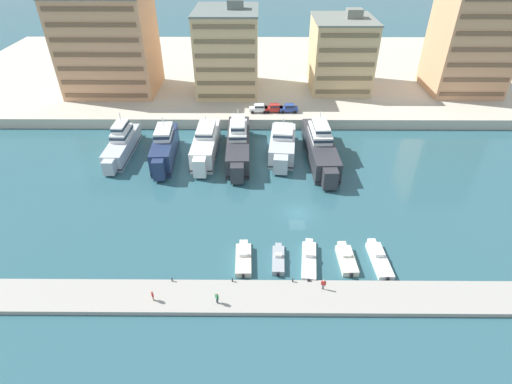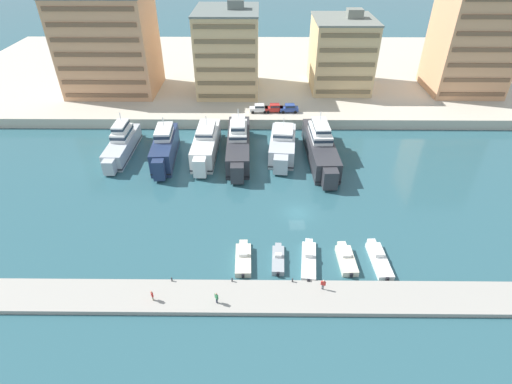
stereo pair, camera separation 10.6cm
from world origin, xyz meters
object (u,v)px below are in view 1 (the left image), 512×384
(yacht_silver_far_left, at_px, (122,144))
(motorboat_grey_left, at_px, (278,259))
(yacht_navy_left, at_px, (165,148))
(motorboat_white_mid_left, at_px, (309,260))
(yacht_white_mid_left, at_px, (206,144))
(motorboat_white_center, at_px, (379,259))
(pedestrian_mid_deck, at_px, (217,297))
(yacht_charcoal_center_left, at_px, (238,144))
(pedestrian_near_edge, at_px, (323,284))
(yacht_silver_center, at_px, (282,145))
(car_blue_mid_left, at_px, (289,108))
(car_red_left, at_px, (274,108))
(yacht_charcoal_center_right, at_px, (320,147))
(motorboat_cream_center_left, at_px, (346,259))
(motorboat_cream_far_left, at_px, (243,259))
(pedestrian_far_side, at_px, (152,295))

(yacht_silver_far_left, height_order, motorboat_grey_left, yacht_silver_far_left)
(yacht_navy_left, height_order, motorboat_white_mid_left, yacht_navy_left)
(yacht_white_mid_left, bearing_deg, yacht_navy_left, -165.08)
(yacht_silver_far_left, height_order, motorboat_white_center, yacht_silver_far_left)
(pedestrian_mid_deck, bearing_deg, yacht_charcoal_center_left, 88.46)
(pedestrian_mid_deck, bearing_deg, yacht_white_mid_left, 98.20)
(motorboat_white_center, xyz_separation_m, pedestrian_mid_deck, (-21.29, -7.68, 1.24))
(motorboat_white_mid_left, distance_m, pedestrian_near_edge, 5.42)
(yacht_charcoal_center_left, xyz_separation_m, pedestrian_near_edge, (11.94, -34.60, -0.88))
(yacht_white_mid_left, distance_m, yacht_silver_center, 14.82)
(yacht_charcoal_center_left, relative_size, car_blue_mid_left, 5.12)
(motorboat_white_center, bearing_deg, car_blue_mid_left, 102.18)
(yacht_navy_left, height_order, car_red_left, yacht_navy_left)
(yacht_charcoal_center_right, xyz_separation_m, motorboat_cream_center_left, (0.24, -27.81, -2.09))
(motorboat_grey_left, relative_size, pedestrian_mid_deck, 3.52)
(car_red_left, bearing_deg, yacht_silver_far_left, -153.23)
(yacht_navy_left, distance_m, motorboat_cream_far_left, 31.52)
(motorboat_cream_center_left, bearing_deg, motorboat_grey_left, -179.69)
(yacht_charcoal_center_right, xyz_separation_m, motorboat_cream_far_left, (-13.72, -27.82, -2.08))
(motorboat_grey_left, bearing_deg, yacht_silver_far_left, 134.77)
(yacht_white_mid_left, relative_size, pedestrian_near_edge, 11.25)
(motorboat_grey_left, bearing_deg, yacht_navy_left, 126.92)
(pedestrian_far_side, bearing_deg, car_blue_mid_left, 69.50)
(motorboat_white_center, distance_m, pedestrian_mid_deck, 22.66)
(yacht_silver_center, xyz_separation_m, motorboat_white_mid_left, (2.24, -29.59, -1.64))
(car_red_left, xyz_separation_m, pedestrian_mid_deck, (-8.31, -52.28, -1.61))
(yacht_silver_center, relative_size, pedestrian_mid_deck, 9.29)
(yacht_white_mid_left, distance_m, motorboat_white_center, 39.52)
(motorboat_white_center, xyz_separation_m, car_blue_mid_left, (-9.62, 44.56, 2.84))
(yacht_white_mid_left, xyz_separation_m, motorboat_white_center, (26.60, -29.18, -1.86))
(motorboat_cream_center_left, xyz_separation_m, pedestrian_mid_deck, (-16.85, -7.64, 1.20))
(yacht_silver_far_left, height_order, pedestrian_near_edge, yacht_silver_far_left)
(yacht_white_mid_left, relative_size, yacht_charcoal_center_right, 0.82)
(yacht_silver_far_left, distance_m, pedestrian_near_edge, 49.17)
(pedestrian_far_side, bearing_deg, car_red_left, 72.83)
(motorboat_cream_far_left, bearing_deg, yacht_navy_left, 120.06)
(pedestrian_near_edge, bearing_deg, yacht_charcoal_center_left, 109.04)
(yacht_charcoal_center_right, xyz_separation_m, pedestrian_near_edge, (-3.68, -33.21, -0.95))
(yacht_silver_center, relative_size, pedestrian_far_side, 10.16)
(yacht_navy_left, height_order, yacht_charcoal_center_left, yacht_charcoal_center_left)
(pedestrian_far_side, bearing_deg, motorboat_grey_left, 25.25)
(yacht_white_mid_left, xyz_separation_m, car_blue_mid_left, (16.98, 15.38, 0.99))
(yacht_navy_left, bearing_deg, yacht_charcoal_center_left, 8.18)
(motorboat_grey_left, xyz_separation_m, motorboat_cream_center_left, (9.23, 0.05, 0.03))
(motorboat_grey_left, relative_size, motorboat_cream_center_left, 0.93)
(motorboat_white_center, relative_size, pedestrian_near_edge, 4.86)
(motorboat_white_center, bearing_deg, motorboat_white_mid_left, -178.33)
(motorboat_white_center, bearing_deg, motorboat_grey_left, -179.63)
(yacht_silver_center, distance_m, motorboat_grey_left, 29.51)
(yacht_charcoal_center_left, distance_m, motorboat_white_mid_left, 31.40)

